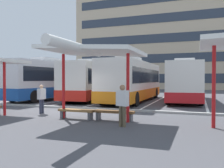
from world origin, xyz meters
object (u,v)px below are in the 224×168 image
(coach_bus_3, at_px, (185,82))
(bench_4, at_px, (114,113))
(coach_bus_1, at_px, (95,81))
(waiting_passenger_2, at_px, (42,97))
(coach_bus_2, at_px, (133,81))
(bench_3, at_px, (76,112))
(waiting_shelter_2, at_px, (91,52))
(waiting_passenger_1, at_px, (122,103))
(coach_bus_0, at_px, (56,81))

(coach_bus_3, bearing_deg, bench_4, -101.81)
(coach_bus_1, distance_m, waiting_passenger_2, 9.66)
(coach_bus_3, xyz_separation_m, bench_4, (-2.37, -11.33, -1.25))
(coach_bus_2, bearing_deg, bench_4, -80.08)
(bench_3, distance_m, bench_4, 1.81)
(coach_bus_3, bearing_deg, waiting_passenger_2, -122.92)
(waiting_shelter_2, xyz_separation_m, bench_3, (-0.90, 0.28, -2.69))
(coach_bus_1, relative_size, coach_bus_3, 1.07)
(coach_bus_2, distance_m, waiting_passenger_1, 10.86)
(bench_3, height_order, waiting_passenger_1, waiting_passenger_1)
(waiting_shelter_2, relative_size, waiting_passenger_1, 3.21)
(coach_bus_0, height_order, waiting_passenger_2, coach_bus_0)
(waiting_passenger_1, height_order, waiting_passenger_2, waiting_passenger_1)
(coach_bus_0, bearing_deg, coach_bus_3, 9.74)
(coach_bus_0, xyz_separation_m, bench_4, (9.13, -9.36, -1.38))
(bench_3, xyz_separation_m, bench_4, (1.80, 0.16, 0.00))
(waiting_passenger_2, bearing_deg, bench_4, -10.27)
(coach_bus_1, height_order, coach_bus_3, coach_bus_1)
(coach_bus_2, relative_size, coach_bus_3, 1.01)
(coach_bus_1, distance_m, bench_3, 11.26)
(bench_3, bearing_deg, waiting_shelter_2, -17.54)
(coach_bus_1, relative_size, waiting_passenger_1, 6.99)
(coach_bus_2, relative_size, waiting_passenger_2, 7.02)
(waiting_shelter_2, relative_size, bench_3, 2.99)
(coach_bus_0, relative_size, coach_bus_1, 1.03)
(waiting_passenger_2, bearing_deg, coach_bus_0, 118.69)
(coach_bus_0, distance_m, waiting_passenger_1, 14.46)
(coach_bus_0, distance_m, coach_bus_2, 7.49)
(coach_bus_0, bearing_deg, bench_4, -45.71)
(coach_bus_1, xyz_separation_m, waiting_shelter_2, (4.65, -10.82, 1.40))
(coach_bus_0, height_order, coach_bus_2, coach_bus_0)
(coach_bus_2, bearing_deg, coach_bus_0, -179.67)
(waiting_shelter_2, bearing_deg, bench_3, 162.46)
(coach_bus_1, relative_size, bench_4, 6.25)
(coach_bus_1, height_order, waiting_passenger_2, coach_bus_1)
(bench_4, bearing_deg, bench_3, -174.77)
(coach_bus_1, height_order, waiting_passenger_1, coach_bus_1)
(coach_bus_3, distance_m, waiting_passenger_2, 12.56)
(waiting_passenger_2, bearing_deg, waiting_passenger_1, -20.75)
(coach_bus_1, relative_size, waiting_shelter_2, 2.17)
(coach_bus_1, distance_m, waiting_passenger_1, 13.16)
(coach_bus_3, xyz_separation_m, waiting_shelter_2, (-3.27, -11.78, 1.44))
(coach_bus_3, distance_m, waiting_shelter_2, 12.31)
(coach_bus_3, bearing_deg, coach_bus_0, -170.26)
(coach_bus_1, xyz_separation_m, bench_4, (5.55, -10.37, -1.29))
(coach_bus_1, height_order, bench_4, coach_bus_1)
(coach_bus_3, bearing_deg, coach_bus_1, -173.09)
(coach_bus_2, distance_m, waiting_passenger_2, 9.08)
(coach_bus_0, xyz_separation_m, waiting_passenger_1, (9.88, -10.52, -0.78))
(bench_3, xyz_separation_m, waiting_passenger_1, (2.55, -1.00, 0.60))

